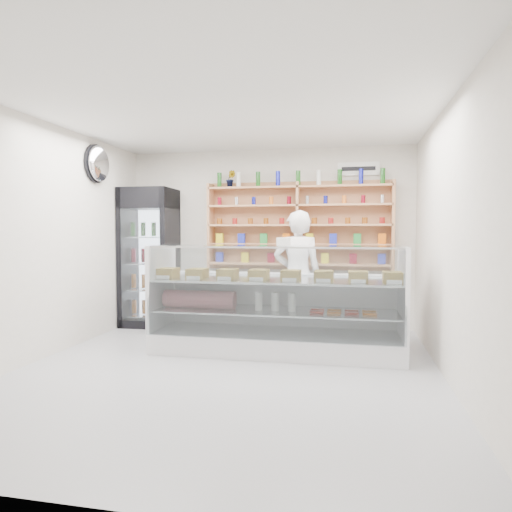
# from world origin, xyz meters

# --- Properties ---
(room) EXTENTS (5.00, 5.00, 5.00)m
(room) POSITION_xyz_m (0.00, 0.00, 1.40)
(room) COLOR #A1A2A6
(room) RESTS_ON ground
(display_counter) EXTENTS (3.06, 0.91, 1.33)m
(display_counter) POSITION_xyz_m (0.40, 0.87, 0.36)
(display_counter) COLOR white
(display_counter) RESTS_ON floor
(shop_worker) EXTENTS (0.70, 0.51, 1.79)m
(shop_worker) POSITION_xyz_m (0.59, 1.56, 0.89)
(shop_worker) COLOR silver
(shop_worker) RESTS_ON floor
(drinks_cooler) EXTENTS (0.81, 0.79, 2.18)m
(drinks_cooler) POSITION_xyz_m (-1.85, 2.13, 1.09)
(drinks_cooler) COLOR black
(drinks_cooler) RESTS_ON floor
(wall_shelving) EXTENTS (2.84, 0.28, 1.33)m
(wall_shelving) POSITION_xyz_m (0.50, 2.34, 1.59)
(wall_shelving) COLOR tan
(wall_shelving) RESTS_ON back_wall
(potted_plant) EXTENTS (0.16, 0.14, 0.27)m
(potted_plant) POSITION_xyz_m (-0.57, 2.34, 2.33)
(potted_plant) COLOR #1E6626
(potted_plant) RESTS_ON wall_shelving
(security_mirror) EXTENTS (0.15, 0.50, 0.50)m
(security_mirror) POSITION_xyz_m (-2.17, 1.20, 2.45)
(security_mirror) COLOR silver
(security_mirror) RESTS_ON left_wall
(wall_sign) EXTENTS (0.62, 0.03, 0.20)m
(wall_sign) POSITION_xyz_m (1.40, 2.47, 2.45)
(wall_sign) COLOR white
(wall_sign) RESTS_ON back_wall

